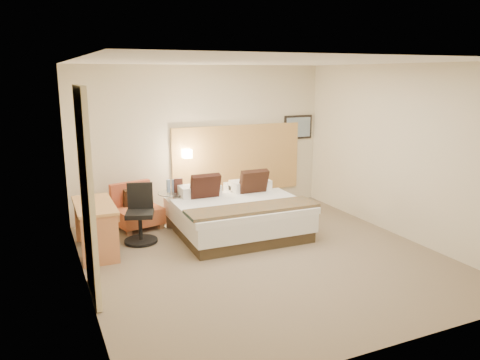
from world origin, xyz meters
name	(u,v)px	position (x,y,z in m)	size (l,w,h in m)	color
floor	(264,257)	(0.00, 0.00, -0.01)	(4.80, 5.00, 0.02)	#786751
ceiling	(266,61)	(0.00, 0.00, 2.71)	(4.80, 5.00, 0.02)	white
wall_back	(202,140)	(0.00, 2.51, 1.35)	(4.80, 0.02, 2.70)	beige
wall_front	(394,213)	(0.00, -2.51, 1.35)	(4.80, 0.02, 2.70)	beige
wall_left	(79,180)	(-2.41, 0.00, 1.35)	(0.02, 5.00, 2.70)	beige
wall_right	(401,152)	(2.41, 0.00, 1.35)	(0.02, 5.00, 2.70)	beige
headboard_panel	(238,159)	(0.70, 2.47, 0.95)	(2.60, 0.04, 1.30)	tan
art_frame	(298,127)	(2.02, 2.48, 1.50)	(0.62, 0.03, 0.47)	black
art_canvas	(298,127)	(2.02, 2.46, 1.50)	(0.54, 0.01, 0.39)	gray
lamp_arm	(186,153)	(-0.35, 2.42, 1.15)	(0.02, 0.02, 0.12)	silver
lamp_shade	(187,153)	(-0.35, 2.36, 1.15)	(0.15, 0.15, 0.15)	#FFEDC6
curtain	(87,195)	(-2.36, -0.25, 1.22)	(0.06, 0.90, 2.42)	beige
bottle_a	(168,186)	(-0.85, 1.87, 0.71)	(0.06, 0.06, 0.22)	#91B2E0
bottle_b	(174,186)	(-0.76, 1.85, 0.71)	(0.06, 0.06, 0.22)	#839ACA
menu_folder	(178,185)	(-0.69, 1.80, 0.72)	(0.14, 0.05, 0.24)	#3E1E19
bed	(236,214)	(0.07, 1.13, 0.32)	(2.04, 1.97, 0.97)	#392D1C
lounge_chair	(136,210)	(-1.37, 2.05, 0.30)	(0.84, 0.77, 0.75)	#AA7050
side_table	(175,208)	(-0.77, 1.81, 0.34)	(0.55, 0.55, 0.60)	silver
desk	(96,214)	(-2.11, 1.16, 0.58)	(0.56, 1.18, 0.73)	tan
desk_chair	(140,219)	(-1.45, 1.33, 0.37)	(0.64, 0.64, 0.90)	black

